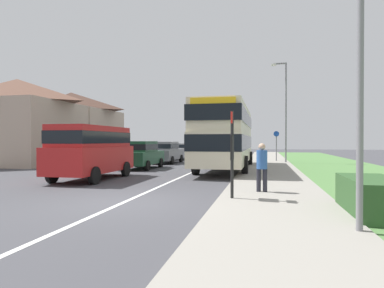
# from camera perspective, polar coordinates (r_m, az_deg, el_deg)

# --- Properties ---
(ground_plane) EXTENTS (120.00, 120.00, 0.00)m
(ground_plane) POSITION_cam_1_polar(r_m,az_deg,el_deg) (9.56, -12.02, -10.00)
(ground_plane) COLOR #424247
(lane_marking_centre) EXTENTS (0.14, 60.00, 0.01)m
(lane_marking_centre) POSITION_cam_1_polar(r_m,az_deg,el_deg) (17.10, -0.85, -5.28)
(lane_marking_centre) COLOR silver
(lane_marking_centre) RESTS_ON ground_plane
(pavement_near_side) EXTENTS (3.20, 68.00, 0.12)m
(pavement_near_side) POSITION_cam_1_polar(r_m,az_deg,el_deg) (14.67, 13.58, -6.06)
(pavement_near_side) COLOR gray
(pavement_near_side) RESTS_ON ground_plane
(grass_verge_seaward) EXTENTS (6.00, 68.00, 0.08)m
(grass_verge_seaward) POSITION_cam_1_polar(r_m,az_deg,el_deg) (15.37, 29.90, -5.89)
(grass_verge_seaward) COLOR #517F42
(grass_verge_seaward) RESTS_ON ground_plane
(roadside_hedge) EXTENTS (1.10, 2.50, 0.90)m
(roadside_hedge) POSITION_cam_1_polar(r_m,az_deg,el_deg) (8.58, 28.87, -8.23)
(roadside_hedge) COLOR #2D5128
(roadside_hedge) RESTS_ON ground_plane
(double_decker_bus) EXTENTS (2.80, 10.98, 3.70)m
(double_decker_bus) POSITION_cam_1_polar(r_m,az_deg,el_deg) (19.71, 5.99, 1.72)
(double_decker_bus) COLOR beige
(double_decker_bus) RESTS_ON ground_plane
(parked_van_red) EXTENTS (2.11, 4.91, 2.40)m
(parked_van_red) POSITION_cam_1_polar(r_m,az_deg,el_deg) (15.49, -16.93, -0.70)
(parked_van_red) COLOR #B21E1E
(parked_van_red) RESTS_ON ground_plane
(parked_car_dark_green) EXTENTS (1.88, 4.08, 1.72)m
(parked_car_dark_green) POSITION_cam_1_polar(r_m,az_deg,el_deg) (20.72, -8.82, -1.68)
(parked_car_dark_green) COLOR #19472D
(parked_car_dark_green) RESTS_ON ground_plane
(parked_car_grey) EXTENTS (2.00, 4.38, 1.67)m
(parked_car_grey) POSITION_cam_1_polar(r_m,az_deg,el_deg) (25.72, -4.66, -1.27)
(parked_car_grey) COLOR slate
(parked_car_grey) RESTS_ON ground_plane
(parked_car_silver) EXTENTS (1.90, 4.55, 1.56)m
(parked_car_silver) POSITION_cam_1_polar(r_m,az_deg,el_deg) (30.79, -1.93, -1.06)
(parked_car_silver) COLOR #B7B7BC
(parked_car_silver) RESTS_ON ground_plane
(pedestrian_at_stop) EXTENTS (0.34, 0.34, 1.67)m
(pedestrian_at_stop) POSITION_cam_1_polar(r_m,az_deg,el_deg) (10.77, 12.01, -3.57)
(pedestrian_at_stop) COLOR #23232D
(pedestrian_at_stop) RESTS_ON ground_plane
(bus_stop_sign) EXTENTS (0.09, 0.52, 2.60)m
(bus_stop_sign) POSITION_cam_1_polar(r_m,az_deg,el_deg) (9.41, 6.97, -0.72)
(bus_stop_sign) COLOR black
(bus_stop_sign) RESTS_ON ground_plane
(cycle_route_sign) EXTENTS (0.44, 0.08, 2.52)m
(cycle_route_sign) POSITION_cam_1_polar(r_m,az_deg,el_deg) (27.29, 14.40, -0.11)
(cycle_route_sign) COLOR slate
(cycle_route_sign) RESTS_ON ground_plane
(street_lamp_near) EXTENTS (1.14, 0.20, 7.30)m
(street_lamp_near) POSITION_cam_1_polar(r_m,az_deg,el_deg) (7.08, 26.29, 20.70)
(street_lamp_near) COLOR slate
(street_lamp_near) RESTS_ON ground_plane
(street_lamp_mid) EXTENTS (1.14, 0.20, 7.63)m
(street_lamp_mid) POSITION_cam_1_polar(r_m,az_deg,el_deg) (25.96, 15.73, 6.35)
(street_lamp_mid) COLOR slate
(street_lamp_mid) RESTS_ON ground_plane
(house_terrace_far_side) EXTENTS (7.69, 13.70, 6.29)m
(house_terrace_far_side) POSITION_cam_1_polar(r_m,az_deg,el_deg) (30.21, -23.75, 3.18)
(house_terrace_far_side) COLOR tan
(house_terrace_far_side) RESTS_ON ground_plane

